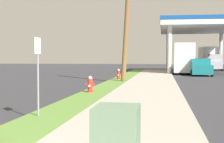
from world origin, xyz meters
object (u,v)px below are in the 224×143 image
fire_hydrant_second (90,85)px  car_black_by_near_pump (186,66)px  truck_white_at_forecourt (186,59)px  truck_navy_at_far_bay (184,64)px  car_teal_by_far_pump (200,68)px  truck_silver_on_apron (209,59)px  fire_hydrant_third (119,75)px  street_sign_post (38,60)px  utility_pole_midground (127,16)px

fire_hydrant_second → car_black_by_near_pump: bearing=76.4°
truck_white_at_forecourt → truck_navy_at_far_bay: truck_white_at_forecourt is taller
car_teal_by_far_pump → truck_silver_on_apron: (2.76, 14.72, 0.77)m
fire_hydrant_third → truck_navy_at_far_bay: bearing=72.7°
street_sign_post → truck_white_at_forecourt: size_ratio=0.32×
truck_silver_on_apron → car_teal_by_far_pump: bearing=-100.6°
truck_silver_on_apron → truck_navy_at_far_bay: bearing=-131.5°
fire_hydrant_third → truck_silver_on_apron: bearing=67.6°
car_teal_by_far_pump → truck_silver_on_apron: bearing=79.4°
car_black_by_near_pump → truck_white_at_forecourt: bearing=-94.1°
truck_navy_at_far_bay → fire_hydrant_second: bearing=-101.9°
car_black_by_near_pump → car_teal_by_far_pump: same height
utility_pole_midground → truck_navy_at_far_bay: bearing=76.2°
street_sign_post → truck_white_at_forecourt: truck_white_at_forecourt is taller
fire_hydrant_second → truck_silver_on_apron: truck_silver_on_apron is taller
truck_silver_on_apron → fire_hydrant_third: bearing=-112.4°
fire_hydrant_third → truck_silver_on_apron: truck_silver_on_apron is taller
car_teal_by_far_pump → utility_pole_midground: bearing=-120.6°
truck_white_at_forecourt → truck_navy_at_far_bay: size_ratio=1.21×
fire_hydrant_second → truck_white_at_forecourt: 21.24m
truck_white_at_forecourt → truck_navy_at_far_bay: (0.32, 7.58, -0.57)m
car_teal_by_far_pump → truck_silver_on_apron: truck_silver_on_apron is taller
fire_hydrant_third → fire_hydrant_second: bearing=-90.5°
truck_navy_at_far_bay → utility_pole_midground: bearing=-103.8°
truck_silver_on_apron → utility_pole_midground: bearing=-109.3°
fire_hydrant_third → street_sign_post: bearing=-90.6°
car_teal_by_far_pump → street_sign_post: bearing=-106.1°
truck_silver_on_apron → truck_white_at_forecourt: bearing=-108.4°
car_teal_by_far_pump → truck_navy_at_far_bay: bearing=94.2°
car_black_by_near_pump → truck_silver_on_apron: (3.59, 7.72, 0.77)m
utility_pole_midground → truck_silver_on_apron: utility_pole_midground is taller
street_sign_post → truck_silver_on_apron: 39.44m
fire_hydrant_third → truck_white_at_forecourt: 12.50m
street_sign_post → truck_navy_at_far_bay: size_ratio=0.39×
fire_hydrant_second → fire_hydrant_third: 9.30m
car_black_by_near_pump → truck_white_at_forecourt: truck_white_at_forecourt is taller
utility_pole_midground → truck_navy_at_far_bay: 21.46m
fire_hydrant_second → truck_silver_on_apron: (9.47, 32.05, 1.04)m
car_black_by_near_pump → truck_navy_at_far_bay: truck_navy_at_far_bay is taller
fire_hydrant_second → truck_white_at_forecourt: truck_white_at_forecourt is taller
street_sign_post → truck_navy_at_far_bay: (6.00, 34.25, -0.72)m
utility_pole_midground → car_teal_by_far_pump: size_ratio=1.89×
fire_hydrant_third → car_black_by_near_pump: bearing=68.9°
fire_hydrant_third → utility_pole_midground: size_ratio=0.09×
car_black_by_near_pump → truck_white_at_forecourt: size_ratio=0.69×
truck_white_at_forecourt → truck_navy_at_far_bay: 7.61m
fire_hydrant_third → car_black_by_near_pump: (5.80, 15.03, 0.28)m
utility_pole_midground → car_black_by_near_pump: 17.97m
fire_hydrant_third → truck_silver_on_apron: 24.64m
fire_hydrant_second → utility_pole_midground: size_ratio=0.09×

